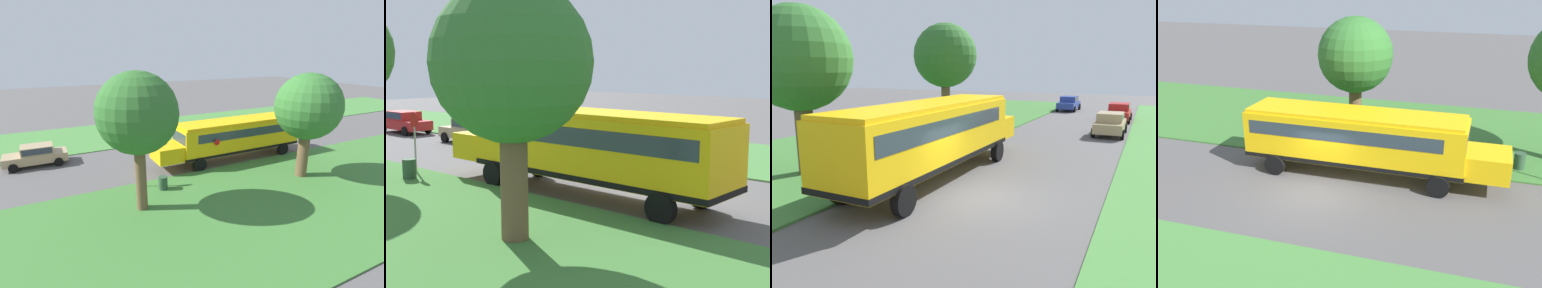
{
  "view_description": "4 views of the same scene",
  "coord_description": "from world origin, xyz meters",
  "views": [
    {
      "loc": [
        -21.52,
        15.02,
        8.26
      ],
      "look_at": [
        -1.87,
        4.89,
        1.43
      ],
      "focal_mm": 28.0,
      "sensor_mm": 36.0,
      "label": 1
    },
    {
      "loc": [
        -17.27,
        -11.14,
        4.76
      ],
      "look_at": [
        -0.0,
        4.32,
        1.37
      ],
      "focal_mm": 50.0,
      "sensor_mm": 36.0,
      "label": 2
    },
    {
      "loc": [
        5.03,
        -11.49,
        4.43
      ],
      "look_at": [
        -1.89,
        2.55,
        1.31
      ],
      "focal_mm": 35.0,
      "sensor_mm": 36.0,
      "label": 3
    },
    {
      "loc": [
        16.54,
        7.01,
        9.28
      ],
      "look_at": [
        -1.73,
        1.19,
        1.91
      ],
      "focal_mm": 42.0,
      "sensor_mm": 36.0,
      "label": 4
    }
  ],
  "objects": [
    {
      "name": "school_bus",
      "position": [
        -2.68,
        1.42,
        1.92
      ],
      "size": [
        2.84,
        12.42,
        3.16
      ],
      "color": "yellow",
      "rests_on": "ground"
    },
    {
      "name": "trash_bin",
      "position": [
        -5.59,
        8.83,
        0.45
      ],
      "size": [
        0.56,
        0.56,
        0.9
      ],
      "primitive_type": "cylinder",
      "color": "#2D4C33",
      "rests_on": "ground"
    },
    {
      "name": "grass_far_side",
      "position": [
        9.0,
        0.0,
        0.04
      ],
      "size": [
        10.0,
        80.0,
        0.07
      ],
      "primitive_type": "cube",
      "color": "#47843D",
      "rests_on": "ground"
    },
    {
      "name": "ground_plane",
      "position": [
        0.0,
        0.0,
        0.0
      ],
      "size": [
        120.0,
        120.0,
        0.0
      ],
      "primitive_type": "plane",
      "color": "#565454"
    },
    {
      "name": "car_tan_nearest",
      "position": [
        2.8,
        15.7,
        0.88
      ],
      "size": [
        2.02,
        4.4,
        1.56
      ],
      "color": "tan",
      "rests_on": "ground"
    },
    {
      "name": "stop_sign",
      "position": [
        -4.6,
        9.95,
        1.74
      ],
      "size": [
        0.08,
        0.68,
        2.74
      ],
      "color": "gray",
      "rests_on": "ground"
    },
    {
      "name": "grass_verge",
      "position": [
        -10.0,
        0.0,
        0.04
      ],
      "size": [
        12.0,
        80.0,
        0.08
      ],
      "primitive_type": "cube",
      "color": "#3D7533",
      "rests_on": "ground"
    },
    {
      "name": "oak_tree_beside_bus",
      "position": [
        -7.83,
        -0.36,
        4.73
      ],
      "size": [
        4.31,
        4.31,
        7.03
      ],
      "color": "brown",
      "rests_on": "ground"
    },
    {
      "name": "car_red_middle",
      "position": [
        2.8,
        23.54,
        0.88
      ],
      "size": [
        2.02,
        4.4,
        1.56
      ],
      "color": "#B21E1E",
      "rests_on": "ground"
    }
  ]
}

